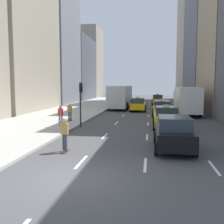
# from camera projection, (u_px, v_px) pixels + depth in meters

# --- Properties ---
(ground_plane) EXTENTS (160.00, 160.00, 0.00)m
(ground_plane) POSITION_uv_depth(u_px,v_px,m) (72.00, 178.00, 9.53)
(ground_plane) COLOR #474749
(sidewalk_left) EXTENTS (8.00, 66.00, 0.15)m
(sidewalk_left) POSITION_uv_depth(u_px,v_px,m) (81.00, 109.00, 37.11)
(sidewalk_left) COLOR #ADAAA3
(sidewalk_left) RESTS_ON ground
(lane_markings) EXTENTS (5.72, 56.00, 0.01)m
(lane_markings) POSITION_uv_depth(u_px,v_px,m) (149.00, 113.00, 31.79)
(lane_markings) COLOR white
(lane_markings) RESTS_ON ground
(building_row_left) EXTENTS (6.00, 68.05, 32.92)m
(building_row_left) POSITION_uv_depth(u_px,v_px,m) (40.00, 19.00, 39.75)
(building_row_left) COLOR #A89E89
(building_row_left) RESTS_ON ground
(building_row_right) EXTENTS (6.00, 57.42, 34.23)m
(building_row_right) POSITION_uv_depth(u_px,v_px,m) (211.00, 18.00, 40.90)
(building_row_right) COLOR #4C515B
(building_row_right) RESTS_ON ground
(taxi_lead) EXTENTS (2.02, 4.40, 1.87)m
(taxi_lead) POSITION_uv_depth(u_px,v_px,m) (138.00, 104.00, 33.89)
(taxi_lead) COLOR yellow
(taxi_lead) RESTS_ON ground
(taxi_second) EXTENTS (2.02, 4.40, 1.87)m
(taxi_second) POSITION_uv_depth(u_px,v_px,m) (162.00, 109.00, 28.01)
(taxi_second) COLOR yellow
(taxi_second) RESTS_ON ground
(taxi_third) EXTENTS (2.02, 4.40, 1.87)m
(taxi_third) POSITION_uv_depth(u_px,v_px,m) (158.00, 99.00, 45.74)
(taxi_third) COLOR yellow
(taxi_third) RESTS_ON ground
(taxi_fourth) EXTENTS (2.02, 4.40, 1.87)m
(taxi_fourth) POSITION_uv_depth(u_px,v_px,m) (166.00, 117.00, 20.46)
(taxi_fourth) COLOR yellow
(taxi_fourth) RESTS_ON ground
(sedan_black_near) EXTENTS (2.02, 4.41, 1.78)m
(sedan_black_near) POSITION_uv_depth(u_px,v_px,m) (174.00, 133.00, 13.60)
(sedan_black_near) COLOR black
(sedan_black_near) RESTS_ON ground
(city_bus) EXTENTS (2.80, 11.61, 3.25)m
(city_bus) POSITION_uv_depth(u_px,v_px,m) (121.00, 96.00, 38.84)
(city_bus) COLOR #B7BCC1
(city_bus) RESTS_ON ground
(box_truck) EXTENTS (2.58, 8.40, 3.15)m
(box_truck) POSITION_uv_depth(u_px,v_px,m) (186.00, 100.00, 29.70)
(box_truck) COLOR silver
(box_truck) RESTS_ON ground
(skateboarder) EXTENTS (0.36, 0.80, 1.75)m
(skateboarder) POSITION_uv_depth(u_px,v_px,m) (65.00, 133.00, 13.19)
(skateboarder) COLOR brown
(skateboarder) RESTS_ON ground
(pedestrian_mid_block) EXTENTS (0.36, 0.22, 1.65)m
(pedestrian_mid_block) POSITION_uv_depth(u_px,v_px,m) (60.00, 115.00, 20.38)
(pedestrian_mid_block) COLOR gray
(pedestrian_mid_block) RESTS_ON sidewalk_left
(pedestrian_far_walking) EXTENTS (0.36, 0.22, 1.65)m
(pedestrian_far_walking) POSITION_uv_depth(u_px,v_px,m) (70.00, 111.00, 23.52)
(pedestrian_far_walking) COLOR #383D51
(pedestrian_far_walking) RESTS_ON sidewalk_left
(traffic_light_pole) EXTENTS (0.24, 0.42, 3.60)m
(traffic_light_pole) POSITION_uv_depth(u_px,v_px,m) (81.00, 97.00, 20.90)
(traffic_light_pole) COLOR black
(traffic_light_pole) RESTS_ON ground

